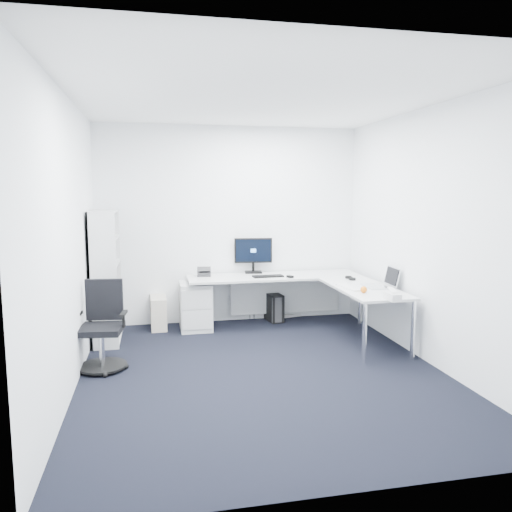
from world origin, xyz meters
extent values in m
plane|color=black|center=(0.00, 0.00, 0.00)|extent=(4.20, 4.20, 0.00)
plane|color=white|center=(0.00, 0.00, 2.70)|extent=(4.20, 4.20, 0.00)
cube|color=white|center=(0.00, 2.10, 1.35)|extent=(3.60, 0.02, 2.70)
cube|color=white|center=(0.00, -2.10, 1.35)|extent=(3.60, 0.02, 2.70)
cube|color=white|center=(-1.80, 0.00, 1.35)|extent=(0.02, 4.20, 2.70)
cube|color=white|center=(1.80, 0.00, 1.35)|extent=(0.02, 4.20, 2.70)
cube|color=#B9BCBB|center=(-0.52, 1.74, 0.31)|extent=(0.41, 0.51, 0.63)
cube|color=black|center=(0.59, 1.96, 0.19)|extent=(0.23, 0.42, 0.39)
cube|color=#BEB3A1|center=(-1.01, 1.87, 0.21)|extent=(0.21, 0.45, 0.43)
cube|color=silver|center=(0.90, 2.09, 0.02)|extent=(0.36, 0.15, 0.04)
cube|color=black|center=(0.43, 1.63, 0.70)|extent=(0.41, 0.17, 0.02)
cube|color=black|center=(0.71, 1.52, 0.70)|extent=(0.08, 0.11, 0.03)
cube|color=silver|center=(1.21, 0.72, 0.69)|extent=(0.19, 0.48, 0.02)
sphere|color=orange|center=(1.25, 0.40, 0.72)|extent=(0.08, 0.08, 0.08)
cube|color=silver|center=(1.39, 0.00, 0.72)|extent=(0.12, 0.22, 0.07)
camera|label=1|loc=(-1.06, -4.74, 1.83)|focal=35.00mm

